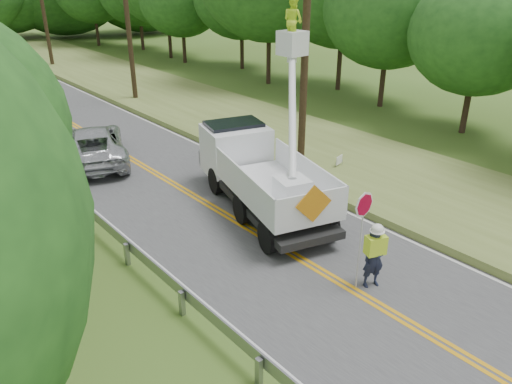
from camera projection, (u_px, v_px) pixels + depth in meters
ground at (412, 326)px, 12.18m from camera, size 140.00×140.00×0.00m
road at (140, 164)px, 21.92m from camera, size 7.20×96.00×0.03m
guardrail at (38, 169)px, 19.98m from camera, size 0.18×48.00×0.77m
utility_poles at (191, 26)px, 24.72m from camera, size 1.60×43.30×10.00m
tall_grass_verge at (262, 130)px, 25.99m from camera, size 7.00×96.00×0.30m
flagger at (374, 253)px, 13.26m from camera, size 1.13×0.62×2.88m
bucket_truck at (255, 158)px, 18.23m from camera, size 5.57×7.55×6.99m
suv_silver at (93, 145)px, 21.88m from camera, size 4.48×6.32×1.60m
suv_darkgrey at (14, 109)px, 27.57m from camera, size 2.74×5.24×1.45m
yard_sign at (339, 161)px, 20.91m from camera, size 0.50×0.16×0.74m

